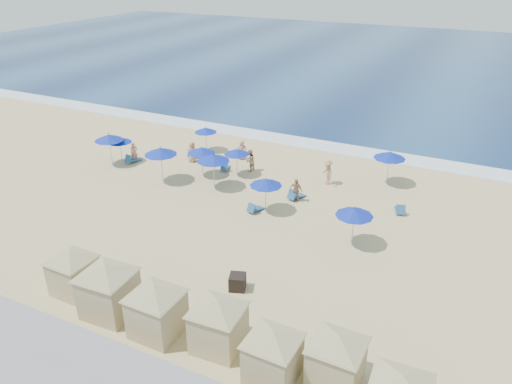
# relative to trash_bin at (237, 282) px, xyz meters

# --- Properties ---
(ground) EXTENTS (160.00, 160.00, 0.00)m
(ground) POSITION_rel_trash_bin_xyz_m (-4.12, 5.43, -0.39)
(ground) COLOR tan
(ground) RESTS_ON ground
(ocean) EXTENTS (160.00, 80.00, 0.06)m
(ocean) POSITION_rel_trash_bin_xyz_m (-4.12, 60.43, -0.36)
(ocean) COLOR navy
(ocean) RESTS_ON ground
(surf_line) EXTENTS (160.00, 2.50, 0.08)m
(surf_line) POSITION_rel_trash_bin_xyz_m (-4.12, 20.93, -0.35)
(surf_line) COLOR white
(surf_line) RESTS_ON ground
(seawall) EXTENTS (160.00, 6.10, 1.22)m
(seawall) POSITION_rel_trash_bin_xyz_m (-4.12, -8.07, 0.26)
(seawall) COLOR gray
(seawall) RESTS_ON ground
(trash_bin) EXTENTS (1.00, 1.00, 0.79)m
(trash_bin) POSITION_rel_trash_bin_xyz_m (0.00, 0.00, 0.00)
(trash_bin) COLOR black
(trash_bin) RESTS_ON ground
(cabana_0) EXTENTS (4.04, 4.04, 2.54)m
(cabana_0) POSITION_rel_trash_bin_xyz_m (-7.02, -3.71, 1.06)
(cabana_0) COLOR tan
(cabana_0) RESTS_ON ground
(cabana_1) EXTENTS (4.61, 4.61, 2.90)m
(cabana_1) POSITION_rel_trash_bin_xyz_m (-4.39, -4.18, 1.26)
(cabana_1) COLOR tan
(cabana_1) RESTS_ON ground
(cabana_2) EXTENTS (4.35, 4.35, 2.73)m
(cabana_2) POSITION_rel_trash_bin_xyz_m (-1.62, -4.31, 1.17)
(cabana_2) COLOR tan
(cabana_2) RESTS_ON ground
(cabana_3) EXTENTS (4.25, 4.25, 2.67)m
(cabana_3) POSITION_rel_trash_bin_xyz_m (1.19, -3.88, 1.13)
(cabana_3) COLOR tan
(cabana_3) RESTS_ON ground
(cabana_4) EXTENTS (4.07, 4.07, 2.55)m
(cabana_4) POSITION_rel_trash_bin_xyz_m (3.93, -4.43, 1.07)
(cabana_4) COLOR tan
(cabana_4) RESTS_ON ground
(cabana_5) EXTENTS (4.14, 4.14, 2.60)m
(cabana_5) POSITION_rel_trash_bin_xyz_m (6.22, -3.59, 1.09)
(cabana_5) COLOR tan
(cabana_5) RESTS_ON ground
(umbrella_0) EXTENTS (1.89, 1.89, 2.15)m
(umbrella_0) POSITION_rel_trash_bin_xyz_m (-16.07, 10.52, 1.47)
(umbrella_0) COLOR #A5A8AD
(umbrella_0) RESTS_ON ground
(umbrella_1) EXTENTS (2.25, 2.25, 2.56)m
(umbrella_1) POSITION_rel_trash_bin_xyz_m (-16.47, 9.81, 1.83)
(umbrella_1) COLOR #A5A8AD
(umbrella_1) RESTS_ON ground
(umbrella_2) EXTENTS (1.87, 1.87, 2.13)m
(umbrella_2) POSITION_rel_trash_bin_xyz_m (-11.33, 15.59, 1.45)
(umbrella_2) COLOR #A5A8AD
(umbrella_2) RESTS_ON ground
(umbrella_3) EXTENTS (2.37, 2.37, 2.69)m
(umbrella_3) POSITION_rel_trash_bin_xyz_m (-10.97, 8.93, 1.94)
(umbrella_3) COLOR #A5A8AD
(umbrella_3) RESTS_ON ground
(umbrella_4) EXTENTS (1.90, 1.90, 2.17)m
(umbrella_4) POSITION_rel_trash_bin_xyz_m (-6.64, 12.30, 1.48)
(umbrella_4) COLOR #A5A8AD
(umbrella_4) RESTS_ON ground
(umbrella_5) EXTENTS (2.05, 2.05, 2.33)m
(umbrella_5) POSITION_rel_trash_bin_xyz_m (-8.90, 11.09, 1.62)
(umbrella_5) COLOR #A5A8AD
(umbrella_5) RESTS_ON ground
(umbrella_6) EXTENTS (2.32, 2.32, 2.64)m
(umbrella_6) POSITION_rel_trash_bin_xyz_m (-7.05, 9.64, 1.90)
(umbrella_6) COLOR #A5A8AD
(umbrella_6) RESTS_ON ground
(umbrella_7) EXTENTS (2.08, 2.08, 2.36)m
(umbrella_7) POSITION_rel_trash_bin_xyz_m (-2.26, 8.04, 1.66)
(umbrella_7) COLOR #A5A8AD
(umbrella_7) RESTS_ON ground
(umbrella_8) EXTENTS (2.26, 2.26, 2.57)m
(umbrella_8) POSITION_rel_trash_bin_xyz_m (3.76, 15.69, 1.84)
(umbrella_8) COLOR #A5A8AD
(umbrella_8) RESTS_ON ground
(umbrella_9) EXTENTS (2.15, 2.15, 2.45)m
(umbrella_9) POSITION_rel_trash_bin_xyz_m (3.89, 6.53, 1.73)
(umbrella_9) COLOR #A5A8AD
(umbrella_9) RESTS_ON ground
(beach_chair_0) EXTENTS (0.80, 1.45, 0.76)m
(beach_chair_0) POSITION_rel_trash_bin_xyz_m (-15.27, 10.73, -0.13)
(beach_chair_0) COLOR #235283
(beach_chair_0) RESTS_ON ground
(beach_chair_1) EXTENTS (0.91, 1.48, 0.76)m
(beach_chair_1) POSITION_rel_trash_bin_xyz_m (-11.58, 13.92, -0.13)
(beach_chair_1) COLOR #235283
(beach_chair_1) RESTS_ON ground
(beach_chair_2) EXTENTS (0.93, 1.37, 0.69)m
(beach_chair_2) POSITION_rel_trash_bin_xyz_m (-7.91, 12.72, -0.15)
(beach_chair_2) COLOR #235283
(beach_chair_2) RESTS_ON ground
(beach_chair_3) EXTENTS (0.85, 1.34, 0.68)m
(beach_chair_3) POSITION_rel_trash_bin_xyz_m (-2.87, 7.65, -0.16)
(beach_chair_3) COLOR #235283
(beach_chair_3) RESTS_ON ground
(beach_chair_4) EXTENTS (1.05, 1.52, 0.77)m
(beach_chair_4) POSITION_rel_trash_bin_xyz_m (-1.21, 10.53, -0.13)
(beach_chair_4) COLOR #235283
(beach_chair_4) RESTS_ON ground
(beach_chair_5) EXTENTS (0.90, 1.41, 0.72)m
(beach_chair_5) POSITION_rel_trash_bin_xyz_m (5.56, 11.65, -0.15)
(beach_chair_5) COLOR #235283
(beach_chair_5) RESTS_ON ground
(beachgoer_0) EXTENTS (0.63, 0.70, 1.60)m
(beachgoer_0) POSITION_rel_trash_bin_xyz_m (-15.17, 11.00, 0.40)
(beachgoer_0) COLOR tan
(beachgoer_0) RESTS_ON ground
(beachgoer_1) EXTENTS (0.77, 0.92, 1.72)m
(beachgoer_1) POSITION_rel_trash_bin_xyz_m (-6.13, 13.43, 0.46)
(beachgoer_1) COLOR tan
(beachgoer_1) RESTS_ON ground
(beachgoer_2) EXTENTS (1.00, 0.52, 1.63)m
(beachgoer_2) POSITION_rel_trash_bin_xyz_m (-1.08, 10.24, 0.42)
(beachgoer_2) COLOR tan
(beachgoer_2) RESTS_ON ground
(beachgoer_3) EXTENTS (1.31, 1.34, 1.84)m
(beachgoer_3) POSITION_rel_trash_bin_xyz_m (-0.10, 13.76, 0.53)
(beachgoer_3) COLOR tan
(beachgoer_3) RESTS_ON ground
(beachgoer_4) EXTENTS (0.91, 0.78, 1.57)m
(beachgoer_4) POSITION_rel_trash_bin_xyz_m (-7.79, 15.29, 0.39)
(beachgoer_4) COLOR tan
(beachgoer_4) RESTS_ON ground
(beachgoer_5) EXTENTS (0.69, 0.92, 1.69)m
(beachgoer_5) POSITION_rel_trash_bin_xyz_m (-11.05, 13.02, 0.45)
(beachgoer_5) COLOR tan
(beachgoer_5) RESTS_ON ground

